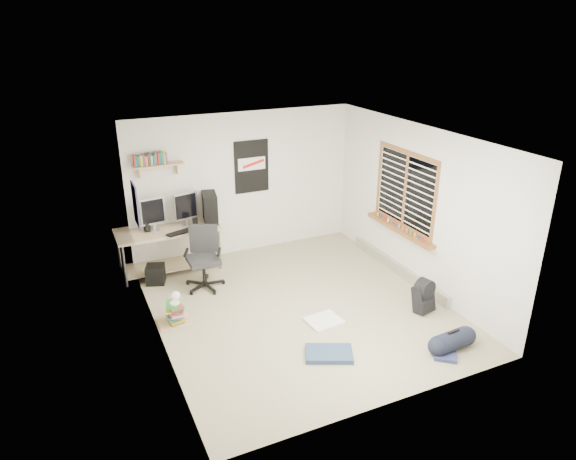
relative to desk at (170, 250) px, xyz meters
name	(u,v)px	position (x,y,z in m)	size (l,w,h in m)	color
floor	(299,307)	(1.43, -2.00, -0.37)	(4.00, 4.50, 0.01)	gray
ceiling	(301,137)	(1.43, -2.00, 2.14)	(4.00, 4.50, 0.01)	white
back_wall	(244,184)	(1.43, 0.25, 0.89)	(4.00, 0.01, 2.50)	silver
left_wall	(152,254)	(-0.58, -2.00, 0.89)	(0.01, 4.50, 2.50)	silver
right_wall	(418,207)	(3.43, -2.00, 0.89)	(0.01, 4.50, 2.50)	silver
desk	(170,250)	(0.00, 0.00, 0.00)	(1.66, 0.73, 0.76)	#CEBB8F
monitor_left	(153,217)	(-0.21, 0.00, 0.61)	(0.40, 0.10, 0.44)	#9B9A9F
monitor_right	(186,212)	(0.33, 0.00, 0.62)	(0.41, 0.10, 0.45)	#939297
pc_tower	(210,207)	(0.73, 0.00, 0.64)	(0.22, 0.46, 0.49)	black
keyboard	(180,232)	(0.13, -0.30, 0.40)	(0.41, 0.14, 0.02)	black
speaker_left	(147,226)	(-0.32, 0.00, 0.48)	(0.09, 0.09, 0.17)	black
speaker_right	(195,223)	(0.42, -0.18, 0.47)	(0.08, 0.08, 0.16)	black
office_chair	(203,259)	(0.34, -0.83, 0.12)	(0.64, 0.64, 0.98)	#242426
wall_shelf	(158,165)	(-0.02, 0.14, 1.42)	(0.80, 0.22, 0.24)	tan
poster_back_wall	(252,167)	(1.58, 0.23, 1.19)	(0.62, 0.03, 0.92)	black
poster_left_wall	(135,204)	(-0.56, -0.80, 1.14)	(0.02, 0.42, 0.60)	navy
window	(404,190)	(3.38, -1.70, 1.08)	(0.10, 1.50, 1.26)	brown
baseboard_heater	(398,268)	(3.38, -1.70, -0.28)	(0.08, 2.50, 0.18)	#B7B2A8
backpack	(423,299)	(3.00, -2.83, -0.16)	(0.30, 0.24, 0.40)	black
duffel_bag	(452,340)	(2.74, -3.75, -0.22)	(0.25, 0.25, 0.50)	black
tshirt	(324,321)	(1.56, -2.51, -0.34)	(0.47, 0.39, 0.04)	silver
jeans_a	(329,354)	(1.26, -3.22, -0.33)	(0.59, 0.37, 0.06)	navy
jeans_b	(445,353)	(2.60, -3.80, -0.34)	(0.36, 0.27, 0.04)	navy
book_stack	(174,313)	(-0.32, -1.66, -0.21)	(0.45, 0.37, 0.30)	brown
desk_lamp	(175,299)	(-0.30, -1.68, 0.02)	(0.13, 0.22, 0.22)	white
subwoofer	(156,275)	(-0.32, -0.36, -0.22)	(0.28, 0.28, 0.31)	black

